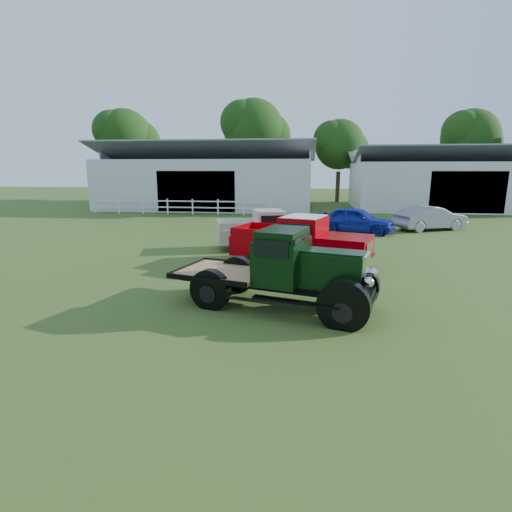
% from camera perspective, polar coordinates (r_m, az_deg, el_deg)
% --- Properties ---
extents(ground, '(120.00, 120.00, 0.00)m').
position_cam_1_polar(ground, '(10.82, -1.83, -6.79)').
color(ground, '#3D5C20').
extents(shed_left, '(18.80, 10.20, 5.60)m').
position_cam_1_polar(shed_left, '(37.09, -6.60, 11.28)').
color(shed_left, silver).
rests_on(shed_left, ground).
extents(shed_right, '(16.80, 9.20, 5.20)m').
position_cam_1_polar(shed_right, '(39.13, 25.82, 9.91)').
color(shed_right, silver).
rests_on(shed_right, ground).
extents(fence_rail, '(14.20, 0.16, 1.20)m').
position_cam_1_polar(fence_rail, '(31.71, -10.79, 6.95)').
color(fence_rail, white).
rests_on(fence_rail, ground).
extents(tree_a, '(6.30, 6.30, 10.50)m').
position_cam_1_polar(tree_a, '(47.35, -18.09, 13.99)').
color(tree_a, black).
rests_on(tree_a, ground).
extents(tree_b, '(6.90, 6.90, 11.50)m').
position_cam_1_polar(tree_b, '(44.49, -0.33, 15.37)').
color(tree_b, black).
rests_on(tree_b, ground).
extents(tree_c, '(5.40, 5.40, 9.00)m').
position_cam_1_polar(tree_c, '(43.23, 11.76, 13.53)').
color(tree_c, black).
rests_on(tree_c, ground).
extents(tree_d, '(6.00, 6.00, 10.00)m').
position_cam_1_polar(tree_d, '(47.07, 28.07, 12.87)').
color(tree_d, black).
rests_on(tree_d, ground).
extents(vintage_flatbed, '(5.59, 3.43, 2.07)m').
position_cam_1_polar(vintage_flatbed, '(10.30, 3.21, -1.78)').
color(vintage_flatbed, black).
rests_on(vintage_flatbed, ground).
extents(red_pickup, '(5.53, 3.57, 1.88)m').
position_cam_1_polar(red_pickup, '(14.73, 6.39, 2.16)').
color(red_pickup, '#A50008').
rests_on(red_pickup, ground).
extents(white_pickup, '(4.91, 2.98, 1.69)m').
position_cam_1_polar(white_pickup, '(17.94, 1.58, 3.78)').
color(white_pickup, beige).
rests_on(white_pickup, ground).
extents(misc_car_blue, '(4.54, 2.99, 1.44)m').
position_cam_1_polar(misc_car_blue, '(23.00, 14.04, 5.04)').
color(misc_car_blue, '#142298').
rests_on(misc_car_blue, ground).
extents(misc_car_grey, '(4.46, 3.11, 1.39)m').
position_cam_1_polar(misc_car_grey, '(25.36, 23.64, 4.98)').
color(misc_car_grey, gray).
rests_on(misc_car_grey, ground).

